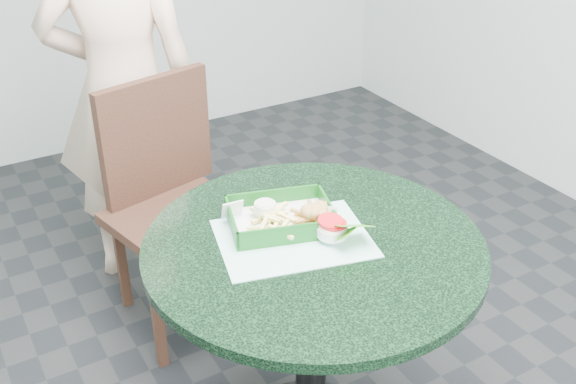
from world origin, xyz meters
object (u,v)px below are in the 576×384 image
cafe_table (313,298)px  food_basket (281,226)px  dining_chair (172,189)px  crab_sandwich (315,215)px  diner_person (121,74)px  sauce_ramekin (264,216)px

cafe_table → food_basket: bearing=108.5°
cafe_table → dining_chair: (-0.08, 0.85, -0.05)m
crab_sandwich → cafe_table: bearing=-124.4°
cafe_table → diner_person: diner_person is taller
dining_chair → crab_sandwich: size_ratio=7.84×
dining_chair → sauce_ramekin: 0.77m
cafe_table → food_basket: food_basket is taller
diner_person → cafe_table: bearing=115.5°
dining_chair → cafe_table: bearing=-98.0°
diner_person → sauce_ramekin: diner_person is taller
diner_person → food_basket: (0.08, -1.09, -0.11)m
cafe_table → dining_chair: bearing=95.3°
crab_sandwich → sauce_ramekin: crab_sandwich is taller
diner_person → food_basket: 1.10m
cafe_table → dining_chair: dining_chair is taller
crab_sandwich → sauce_ramekin: (-0.12, 0.06, 0.00)m
dining_chair → diner_person: diner_person is taller
cafe_table → sauce_ramekin: bearing=119.6°
dining_chair → diner_person: size_ratio=0.53×
dining_chair → crab_sandwich: dining_chair is taller
dining_chair → food_basket: dining_chair is taller
diner_person → crab_sandwich: (0.16, -1.13, -0.08)m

